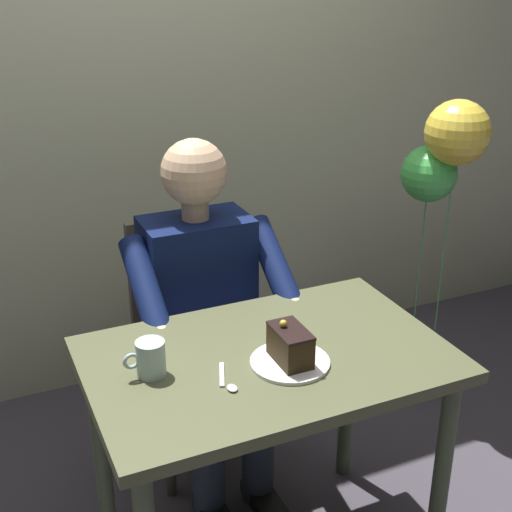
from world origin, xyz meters
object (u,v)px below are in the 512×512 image
(chair, at_px, (191,329))
(cake_slice, at_px, (290,345))
(dining_table, at_px, (267,387))
(coffee_cup, at_px, (150,358))
(dessert_spoon, at_px, (227,382))
(balloon_display, at_px, (441,179))
(seated_person, at_px, (206,313))

(chair, distance_m, cake_slice, 0.80)
(dining_table, bearing_deg, coffee_cup, -5.43)
(dessert_spoon, bearing_deg, chair, -101.64)
(dining_table, distance_m, cake_slice, 0.18)
(dining_table, distance_m, balloon_display, 1.18)
(seated_person, relative_size, dessert_spoon, 8.62)
(chair, bearing_deg, cake_slice, 92.55)
(cake_slice, bearing_deg, coffee_cup, -15.81)
(dining_table, height_order, dessert_spoon, dessert_spoon)
(chair, height_order, coffee_cup, chair)
(cake_slice, height_order, coffee_cup, cake_slice)
(seated_person, xyz_separation_m, coffee_cup, (0.32, 0.46, 0.16))
(dessert_spoon, bearing_deg, dining_table, -150.62)
(chair, bearing_deg, balloon_display, 173.77)
(seated_person, bearing_deg, dessert_spoon, 75.02)
(chair, distance_m, seated_person, 0.23)
(chair, bearing_deg, seated_person, 90.00)
(coffee_cup, relative_size, balloon_display, 0.09)
(dining_table, height_order, cake_slice, cake_slice)
(chair, xyz_separation_m, balloon_display, (-0.99, 0.11, 0.48))
(chair, distance_m, dessert_spoon, 0.81)
(coffee_cup, xyz_separation_m, balloon_display, (-1.31, -0.52, 0.17))
(cake_slice, bearing_deg, dining_table, -64.84)
(cake_slice, bearing_deg, seated_person, -86.66)
(dining_table, bearing_deg, chair, -90.00)
(seated_person, height_order, cake_slice, seated_person)
(dining_table, bearing_deg, seated_person, -90.00)
(chair, xyz_separation_m, seated_person, (0.00, 0.17, 0.15))
(balloon_display, bearing_deg, dining_table, 29.26)
(coffee_cup, bearing_deg, chair, -116.88)
(dining_table, bearing_deg, balloon_display, -150.74)
(cake_slice, distance_m, coffee_cup, 0.37)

